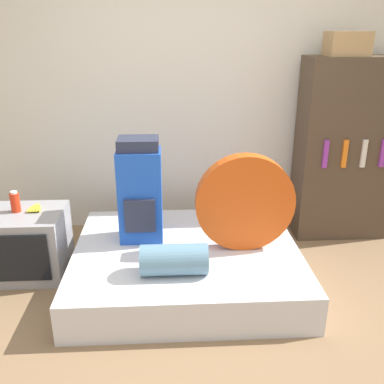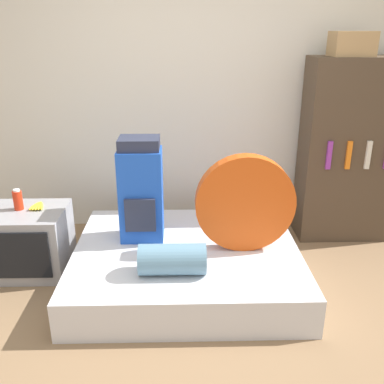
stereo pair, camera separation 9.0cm
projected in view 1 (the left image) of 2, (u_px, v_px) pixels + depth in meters
name	position (u px, v px, depth m)	size (l,w,h in m)	color
ground_plane	(208.00, 347.00, 2.64)	(16.00, 16.00, 0.00)	#846647
wall_back	(192.00, 92.00, 3.88)	(8.00, 0.05, 2.60)	silver
bed	(187.00, 263.00, 3.30)	(1.69, 1.44, 0.28)	silver
backpack	(140.00, 191.00, 3.26)	(0.33, 0.29, 0.81)	blue
tent_bag	(245.00, 203.00, 3.13)	(0.73, 0.11, 0.73)	#D14C14
sleeping_roll	(174.00, 260.00, 2.87)	(0.45, 0.21, 0.21)	#5B849E
television	(27.00, 243.00, 3.36)	(0.59, 0.53, 0.52)	#939399
canister	(15.00, 202.00, 3.27)	(0.07, 0.07, 0.17)	red
banana_bunch	(36.00, 208.00, 3.33)	(0.12, 0.17, 0.03)	yellow
bookshelf	(345.00, 150.00, 3.85)	(0.84, 0.40, 1.62)	#473828
cardboard_box	(347.00, 44.00, 3.49)	(0.33, 0.25, 0.19)	#A88456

